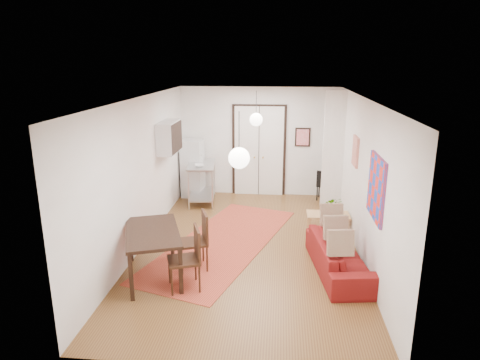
# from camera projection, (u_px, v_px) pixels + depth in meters

# --- Properties ---
(floor) EXTENTS (7.00, 7.00, 0.00)m
(floor) POSITION_uv_depth(u_px,v_px,m) (249.00, 246.00, 8.48)
(floor) COLOR brown
(floor) RESTS_ON ground
(ceiling) EXTENTS (4.20, 7.00, 0.02)m
(ceiling) POSITION_uv_depth(u_px,v_px,m) (250.00, 98.00, 7.70)
(ceiling) COLOR silver
(ceiling) RESTS_ON wall_back
(wall_back) EXTENTS (4.20, 0.02, 2.90)m
(wall_back) POSITION_uv_depth(u_px,v_px,m) (259.00, 142.00, 11.44)
(wall_back) COLOR silver
(wall_back) RESTS_ON floor
(wall_front) EXTENTS (4.20, 0.02, 2.90)m
(wall_front) POSITION_uv_depth(u_px,v_px,m) (226.00, 258.00, 4.74)
(wall_front) COLOR silver
(wall_front) RESTS_ON floor
(wall_left) EXTENTS (0.02, 7.00, 2.90)m
(wall_left) POSITION_uv_depth(u_px,v_px,m) (141.00, 173.00, 8.28)
(wall_left) COLOR silver
(wall_left) RESTS_ON floor
(wall_right) EXTENTS (0.02, 7.00, 2.90)m
(wall_right) POSITION_uv_depth(u_px,v_px,m) (363.00, 179.00, 7.90)
(wall_right) COLOR silver
(wall_right) RESTS_ON floor
(double_doors) EXTENTS (1.44, 0.06, 2.50)m
(double_doors) POSITION_uv_depth(u_px,v_px,m) (259.00, 151.00, 11.47)
(double_doors) COLOR white
(double_doors) RESTS_ON wall_back
(stub_partition) EXTENTS (0.50, 0.10, 2.90)m
(stub_partition) POSITION_uv_depth(u_px,v_px,m) (333.00, 150.00, 10.36)
(stub_partition) COLOR silver
(stub_partition) RESTS_ON floor
(wall_cabinet) EXTENTS (0.35, 1.00, 0.70)m
(wall_cabinet) POSITION_uv_depth(u_px,v_px,m) (169.00, 137.00, 9.58)
(wall_cabinet) COLOR silver
(wall_cabinet) RESTS_ON wall_left
(painting_popart) EXTENTS (0.05, 1.00, 1.00)m
(painting_popart) POSITION_uv_depth(u_px,v_px,m) (376.00, 188.00, 6.65)
(painting_popart) COLOR red
(painting_popart) RESTS_ON wall_right
(painting_abstract) EXTENTS (0.05, 0.50, 0.60)m
(painting_abstract) POSITION_uv_depth(u_px,v_px,m) (356.00, 151.00, 8.57)
(painting_abstract) COLOR beige
(painting_abstract) RESTS_ON wall_right
(poster_back) EXTENTS (0.40, 0.03, 0.50)m
(poster_back) POSITION_uv_depth(u_px,v_px,m) (303.00, 137.00, 11.27)
(poster_back) COLOR red
(poster_back) RESTS_ON wall_back
(print_left) EXTENTS (0.03, 0.44, 0.54)m
(print_left) POSITION_uv_depth(u_px,v_px,m) (168.00, 131.00, 10.06)
(print_left) COLOR #A56E45
(print_left) RESTS_ON wall_left
(pendant_back) EXTENTS (0.30, 0.30, 0.80)m
(pendant_back) POSITION_uv_depth(u_px,v_px,m) (256.00, 119.00, 9.79)
(pendant_back) COLOR white
(pendant_back) RESTS_ON ceiling
(pendant_front) EXTENTS (0.30, 0.30, 0.80)m
(pendant_front) POSITION_uv_depth(u_px,v_px,m) (239.00, 158.00, 5.96)
(pendant_front) COLOR white
(pendant_front) RESTS_ON ceiling
(kilim_rug) EXTENTS (2.95, 4.75, 0.01)m
(kilim_rug) POSITION_uv_depth(u_px,v_px,m) (223.00, 242.00, 8.66)
(kilim_rug) COLOR #AE432B
(kilim_rug) RESTS_ON floor
(sofa) EXTENTS (1.07, 2.12, 0.59)m
(sofa) POSITION_uv_depth(u_px,v_px,m) (340.00, 256.00, 7.39)
(sofa) COLOR maroon
(sofa) RESTS_ON floor
(coffee_table) EXTENTS (0.90, 0.50, 0.40)m
(coffee_table) POSITION_uv_depth(u_px,v_px,m) (328.00, 216.00, 9.13)
(coffee_table) COLOR tan
(coffee_table) RESTS_ON floor
(potted_plant) EXTENTS (0.30, 0.35, 0.39)m
(potted_plant) POSITION_uv_depth(u_px,v_px,m) (333.00, 206.00, 9.06)
(potted_plant) COLOR #3F6E31
(potted_plant) RESTS_ON coffee_table
(kitchen_counter) EXTENTS (0.80, 1.38, 1.01)m
(kitchen_counter) POSITION_uv_depth(u_px,v_px,m) (202.00, 177.00, 10.99)
(kitchen_counter) COLOR silver
(kitchen_counter) RESTS_ON floor
(bowl) EXTENTS (0.26, 0.26, 0.06)m
(bowl) POSITION_uv_depth(u_px,v_px,m) (199.00, 166.00, 10.60)
(bowl) COLOR white
(bowl) RESTS_ON kitchen_counter
(soap_bottle) EXTENTS (0.11, 0.10, 0.21)m
(soap_bottle) POSITION_uv_depth(u_px,v_px,m) (201.00, 158.00, 11.11)
(soap_bottle) COLOR teal
(soap_bottle) RESTS_ON kitchen_counter
(fridge) EXTENTS (0.58, 0.58, 1.53)m
(fridge) POSITION_uv_depth(u_px,v_px,m) (193.00, 168.00, 11.43)
(fridge) COLOR silver
(fridge) RESTS_ON floor
(dining_table) EXTENTS (1.31, 1.70, 0.83)m
(dining_table) POSITION_uv_depth(u_px,v_px,m) (152.00, 236.00, 7.12)
(dining_table) COLOR black
(dining_table) RESTS_ON floor
(dining_chair_near) EXTENTS (0.62, 0.76, 1.03)m
(dining_chair_near) POSITION_uv_depth(u_px,v_px,m) (194.00, 234.00, 7.54)
(dining_chair_near) COLOR #3B1F12
(dining_chair_near) RESTS_ON floor
(dining_chair_far) EXTENTS (0.62, 0.76, 1.03)m
(dining_chair_far) POSITION_uv_depth(u_px,v_px,m) (185.00, 252.00, 6.87)
(dining_chair_far) COLOR #3B1F12
(dining_chair_far) RESTS_ON floor
(black_side_chair) EXTENTS (0.45, 0.46, 0.81)m
(black_side_chair) POSITION_uv_depth(u_px,v_px,m) (324.00, 182.00, 11.28)
(black_side_chair) COLOR black
(black_side_chair) RESTS_ON floor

